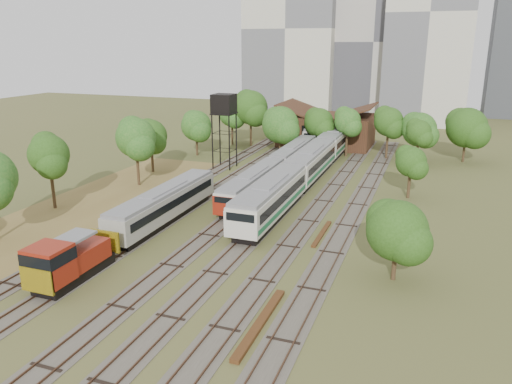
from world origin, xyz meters
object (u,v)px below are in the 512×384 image
at_px(railcar_red_set, 276,168).
at_px(railcar_green_set, 311,163).
at_px(water_tower, 224,106).
at_px(shunter_locomotive, 66,262).

relative_size(railcar_red_set, railcar_green_set, 0.66).
relative_size(railcar_red_set, water_tower, 3.19).
bearing_deg(shunter_locomotive, railcar_red_set, 79.95).
bearing_deg(railcar_green_set, railcar_red_set, -141.88).
height_order(shunter_locomotive, water_tower, water_tower).
bearing_deg(shunter_locomotive, water_tower, 95.23).
relative_size(railcar_green_set, water_tower, 4.81).
distance_m(railcar_red_set, railcar_green_set, 5.10).
bearing_deg(railcar_red_set, shunter_locomotive, -100.05).
distance_m(railcar_green_set, water_tower, 15.30).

